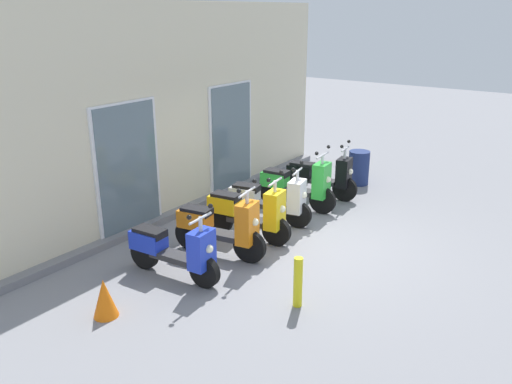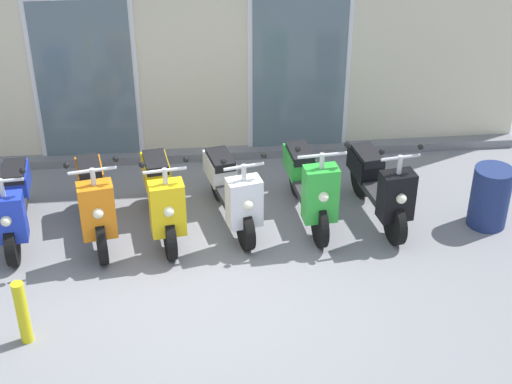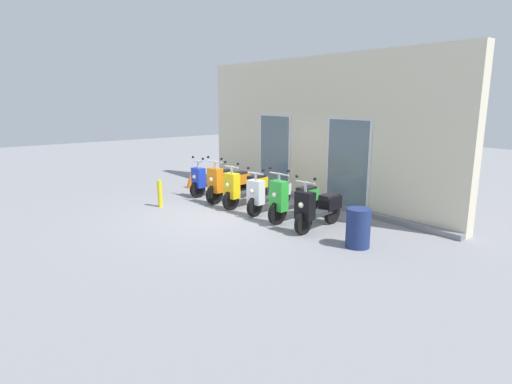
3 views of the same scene
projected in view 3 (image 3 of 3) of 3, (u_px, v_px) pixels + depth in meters
name	position (u px, v px, depth m)	size (l,w,h in m)	color
ground_plane	(226.00, 215.00, 10.39)	(40.00, 40.00, 0.00)	gray
storefront_facade	(313.00, 132.00, 11.74)	(8.97, 0.50, 3.86)	beige
scooter_blue	(213.00, 180.00, 12.55)	(0.55, 1.59, 1.17)	black
scooter_orange	(228.00, 183.00, 11.75)	(0.64, 1.59, 1.28)	black
scooter_yellow	(245.00, 188.00, 11.17)	(0.60, 1.58, 1.24)	black
scooter_white	(269.00, 194.00, 10.64)	(0.68, 1.62, 1.18)	black
scooter_green	(293.00, 199.00, 9.89)	(0.62, 1.67, 1.29)	black
scooter_black	(318.00, 208.00, 9.23)	(0.60, 1.58, 1.23)	black
curb_bollard	(160.00, 194.00, 11.15)	(0.12, 0.12, 0.70)	yellow
traffic_cone	(191.00, 180.00, 13.55)	(0.32, 0.32, 0.52)	orange
trash_bin	(358.00, 228.00, 8.11)	(0.46, 0.46, 0.75)	navy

